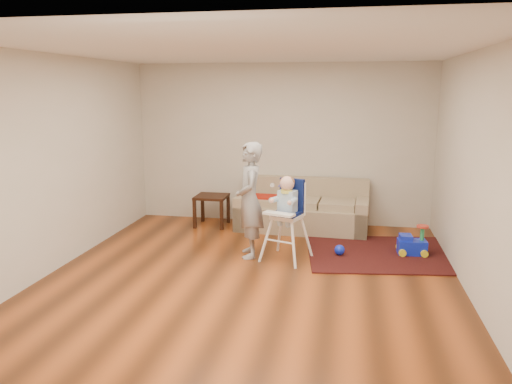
% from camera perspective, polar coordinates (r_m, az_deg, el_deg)
% --- Properties ---
extents(ground, '(5.50, 5.50, 0.00)m').
position_cam_1_polar(ground, '(6.17, -0.70, -9.88)').
color(ground, '#49230E').
rests_on(ground, ground).
extents(room_envelope, '(5.04, 5.52, 2.72)m').
position_cam_1_polar(room_envelope, '(6.27, 0.21, 8.09)').
color(room_envelope, beige).
rests_on(room_envelope, ground).
extents(sofa, '(2.16, 0.97, 0.82)m').
position_cam_1_polar(sofa, '(8.17, 5.28, -1.51)').
color(sofa, gray).
rests_on(sofa, ground).
extents(side_table, '(0.52, 0.52, 0.52)m').
position_cam_1_polar(side_table, '(8.45, -5.08, -2.12)').
color(side_table, black).
rests_on(side_table, ground).
extents(area_rug, '(2.36, 1.90, 0.02)m').
position_cam_1_polar(area_rug, '(7.27, 14.66, -6.82)').
color(area_rug, black).
rests_on(area_rug, ground).
extents(ride_on_toy, '(0.40, 0.30, 0.42)m').
position_cam_1_polar(ride_on_toy, '(7.27, 17.44, -5.19)').
color(ride_on_toy, '#1127E1').
rests_on(ride_on_toy, area_rug).
extents(toy_ball, '(0.14, 0.14, 0.14)m').
position_cam_1_polar(toy_ball, '(7.03, 9.53, -6.55)').
color(toy_ball, '#1127E1').
rests_on(toy_ball, area_rug).
extents(high_chair, '(0.68, 0.68, 1.16)m').
position_cam_1_polar(high_chair, '(6.69, 3.52, -3.17)').
color(high_chair, white).
rests_on(high_chair, ground).
extents(adult, '(0.52, 0.66, 1.58)m').
position_cam_1_polar(adult, '(6.76, -0.74, -0.95)').
color(adult, '#949497').
rests_on(adult, ground).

